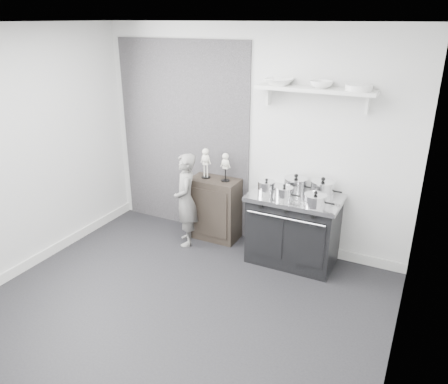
{
  "coord_description": "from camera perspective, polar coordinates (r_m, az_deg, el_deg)",
  "views": [
    {
      "loc": [
        2.05,
        -3.01,
        2.74
      ],
      "look_at": [
        0.07,
        0.95,
        0.96
      ],
      "focal_mm": 35.0,
      "sensor_mm": 36.0,
      "label": 1
    }
  ],
  "objects": [
    {
      "name": "ground",
      "position": [
        4.56,
        -6.38,
        -15.27
      ],
      "size": [
        4.0,
        4.0,
        0.0
      ],
      "primitive_type": "plane",
      "color": "black",
      "rests_on": "ground"
    },
    {
      "name": "room_shell",
      "position": [
        3.97,
        -7.29,
        5.58
      ],
      "size": [
        4.02,
        3.62,
        2.71
      ],
      "color": "silver",
      "rests_on": "ground"
    },
    {
      "name": "wall_shelf",
      "position": [
        4.9,
        11.79,
        12.85
      ],
      "size": [
        1.3,
        0.26,
        0.24
      ],
      "color": "silver",
      "rests_on": "room_shell"
    },
    {
      "name": "stove",
      "position": [
        5.22,
        9.02,
        -4.76
      ],
      "size": [
        1.05,
        0.66,
        0.84
      ],
      "color": "black",
      "rests_on": "ground"
    },
    {
      "name": "side_cabinet",
      "position": [
        5.72,
        -1.17,
        -2.17
      ],
      "size": [
        0.63,
        0.37,
        0.82
      ],
      "primitive_type": "cube",
      "color": "black",
      "rests_on": "ground"
    },
    {
      "name": "child",
      "position": [
        5.51,
        -5.01,
        -1.05
      ],
      "size": [
        0.48,
        0.52,
        1.2
      ],
      "primitive_type": "imported",
      "rotation": [
        0.0,
        0.0,
        -1.0
      ],
      "color": "slate",
      "rests_on": "ground"
    },
    {
      "name": "pot_front_left",
      "position": [
        5.03,
        5.56,
        0.59
      ],
      "size": [
        0.28,
        0.2,
        0.19
      ],
      "color": "silver",
      "rests_on": "stove"
    },
    {
      "name": "pot_back_left",
      "position": [
        5.15,
        9.35,
        0.98
      ],
      "size": [
        0.36,
        0.28,
        0.21
      ],
      "color": "silver",
      "rests_on": "stove"
    },
    {
      "name": "pot_back_right",
      "position": [
        5.06,
        12.73,
        0.45
      ],
      "size": [
        0.36,
        0.27,
        0.23
      ],
      "color": "silver",
      "rests_on": "stove"
    },
    {
      "name": "pot_front_right",
      "position": [
        4.79,
        11.84,
        -1.05
      ],
      "size": [
        0.33,
        0.24,
        0.18
      ],
      "color": "silver",
      "rests_on": "stove"
    },
    {
      "name": "pot_front_center",
      "position": [
        4.93,
        7.86,
        -0.1
      ],
      "size": [
        0.29,
        0.2,
        0.17
      ],
      "color": "silver",
      "rests_on": "stove"
    },
    {
      "name": "skeleton_full",
      "position": [
        5.55,
        -2.41,
        4.07
      ],
      "size": [
        0.13,
        0.08,
        0.45
      ],
      "primitive_type": null,
      "color": "beige",
      "rests_on": "side_cabinet"
    },
    {
      "name": "skeleton_torso",
      "position": [
        5.43,
        0.19,
        3.53
      ],
      "size": [
        0.12,
        0.08,
        0.42
      ],
      "primitive_type": null,
      "color": "beige",
      "rests_on": "side_cabinet"
    },
    {
      "name": "bowl_large",
      "position": [
        5.0,
        7.26,
        14.1
      ],
      "size": [
        0.31,
        0.31,
        0.08
      ],
      "primitive_type": "imported",
      "color": "white",
      "rests_on": "wall_shelf"
    },
    {
      "name": "bowl_small",
      "position": [
        4.87,
        12.6,
        13.55
      ],
      "size": [
        0.24,
        0.24,
        0.08
      ],
      "primitive_type": "imported",
      "color": "white",
      "rests_on": "wall_shelf"
    },
    {
      "name": "plate_stack",
      "position": [
        4.79,
        17.17,
        12.9
      ],
      "size": [
        0.28,
        0.28,
        0.06
      ],
      "primitive_type": "cylinder",
      "color": "white",
      "rests_on": "wall_shelf"
    }
  ]
}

